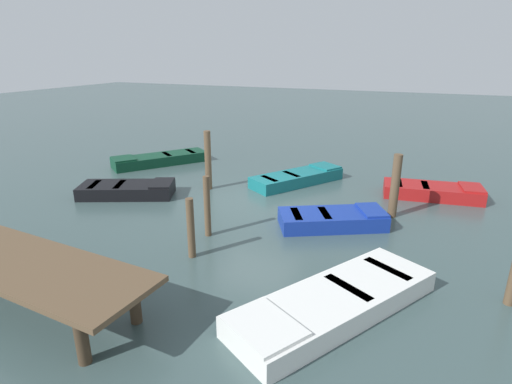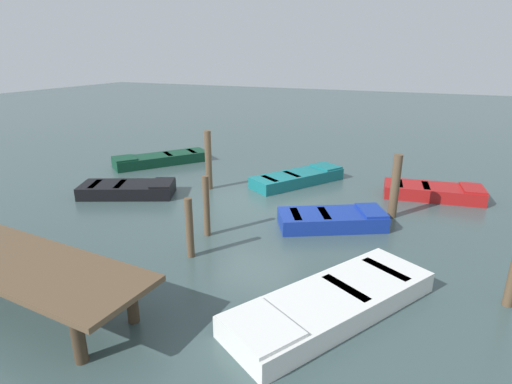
% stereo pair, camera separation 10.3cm
% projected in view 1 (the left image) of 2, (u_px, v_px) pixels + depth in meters
% --- Properties ---
extents(ground_plane, '(80.00, 80.00, 0.00)m').
position_uv_depth(ground_plane, '(256.00, 203.00, 12.73)').
color(ground_plane, '#384C4C').
extents(dock_segment, '(5.94, 2.00, 0.95)m').
position_uv_depth(dock_segment, '(13.00, 262.00, 7.40)').
color(dock_segment, brown).
rests_on(dock_segment, ground_plane).
extents(rowboat_red, '(3.07, 1.53, 0.46)m').
position_uv_depth(rowboat_red, '(433.00, 191.00, 13.13)').
color(rowboat_red, maroon).
rests_on(rowboat_red, ground_plane).
extents(rowboat_dark_green, '(3.16, 3.72, 0.46)m').
position_uv_depth(rowboat_dark_green, '(160.00, 159.00, 16.98)').
color(rowboat_dark_green, '#0C3823').
rests_on(rowboat_dark_green, ground_plane).
extents(rowboat_white, '(3.26, 4.26, 0.46)m').
position_uv_depth(rowboat_white, '(334.00, 302.00, 7.30)').
color(rowboat_white, silver).
rests_on(rowboat_white, ground_plane).
extents(rowboat_blue, '(2.98, 2.31, 0.46)m').
position_uv_depth(rowboat_blue, '(333.00, 219.00, 10.94)').
color(rowboat_blue, navy).
rests_on(rowboat_blue, ground_plane).
extents(rowboat_teal, '(2.77, 3.49, 0.46)m').
position_uv_depth(rowboat_teal, '(298.00, 178.00, 14.51)').
color(rowboat_teal, '#14666B').
rests_on(rowboat_teal, ground_plane).
extents(rowboat_black, '(3.18, 2.29, 0.46)m').
position_uv_depth(rowboat_black, '(128.00, 189.00, 13.26)').
color(rowboat_black, black).
rests_on(rowboat_black, ground_plane).
extents(mooring_piling_center, '(0.17, 0.17, 1.41)m').
position_uv_depth(mooring_piling_center, '(191.00, 228.00, 9.16)').
color(mooring_piling_center, brown).
rests_on(mooring_piling_center, ground_plane).
extents(mooring_piling_near_right, '(0.22, 0.22, 1.99)m').
position_uv_depth(mooring_piling_near_right, '(208.00, 160.00, 13.69)').
color(mooring_piling_near_right, brown).
rests_on(mooring_piling_near_right, ground_plane).
extents(mooring_piling_mid_left, '(0.24, 0.24, 1.81)m').
position_uv_depth(mooring_piling_mid_left, '(395.00, 186.00, 11.38)').
color(mooring_piling_mid_left, brown).
rests_on(mooring_piling_mid_left, ground_plane).
extents(mooring_piling_mid_right, '(0.16, 0.16, 1.57)m').
position_uv_depth(mooring_piling_mid_right, '(207.00, 206.00, 10.22)').
color(mooring_piling_mid_right, brown).
rests_on(mooring_piling_mid_right, ground_plane).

